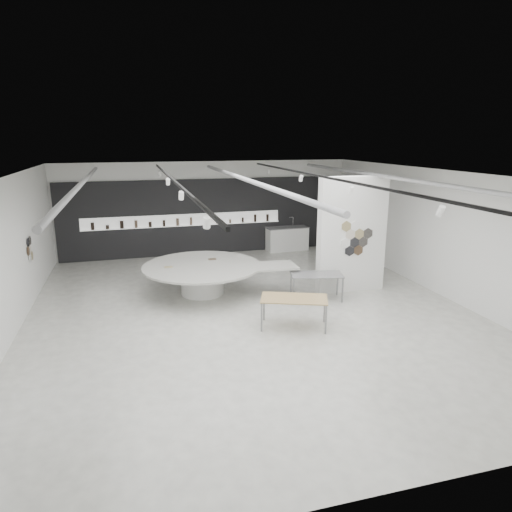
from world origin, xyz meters
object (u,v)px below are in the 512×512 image
object	(u,v)px
kitchen_counter	(287,239)
sample_table_wood	(294,300)
display_island	(205,275)
partition_column	(352,235)
sample_table_stone	(317,276)

from	to	relation	value
kitchen_counter	sample_table_wood	bearing A→B (deg)	-110.91
display_island	sample_table_wood	size ratio (longest dim) A/B	2.54
partition_column	kitchen_counter	size ratio (longest dim) A/B	1.97
display_island	kitchen_counter	distance (m)	6.36
sample_table_stone	kitchen_counter	size ratio (longest dim) A/B	0.91
display_island	sample_table_wood	distance (m)	3.63
partition_column	display_island	xyz separation A→B (m)	(-4.49, 0.88, -1.19)
partition_column	display_island	size ratio (longest dim) A/B	0.76
partition_column	display_island	world-z (taller)	partition_column
display_island	kitchen_counter	bearing A→B (deg)	49.25
display_island	sample_table_stone	size ratio (longest dim) A/B	2.85
sample_table_wood	kitchen_counter	size ratio (longest dim) A/B	1.02
partition_column	kitchen_counter	bearing A→B (deg)	91.70
partition_column	kitchen_counter	world-z (taller)	partition_column
display_island	sample_table_wood	xyz separation A→B (m)	(1.77, -3.17, 0.12)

